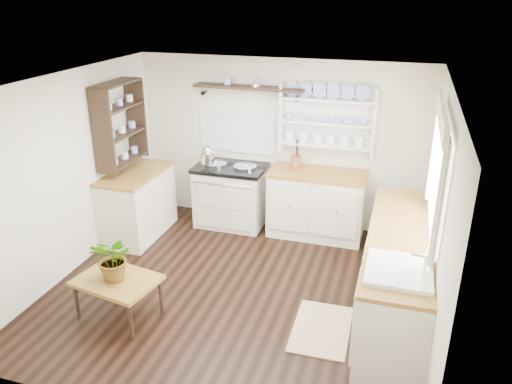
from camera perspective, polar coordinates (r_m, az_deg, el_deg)
floor at (r=5.71m, az=-2.30°, el=-11.00°), size 4.00×3.80×0.01m
wall_back at (r=6.89m, az=2.74°, el=5.56°), size 4.00×0.02×2.30m
wall_right at (r=4.93m, az=20.04°, el=-2.90°), size 0.02×3.80×2.30m
wall_left at (r=6.10m, az=-20.55°, el=1.83°), size 0.02×3.80×2.30m
ceiling at (r=4.84m, az=-2.73°, el=12.34°), size 4.00×3.80×0.01m
window at (r=4.92m, az=20.03°, el=2.26°), size 0.08×1.55×1.22m
aga_cooker at (r=7.00m, az=-2.89°, el=-0.32°), size 0.97×0.68×0.90m
back_cabinets at (r=6.73m, az=6.95°, el=-1.25°), size 1.27×0.63×0.90m
right_cabinets at (r=5.32m, az=15.78°, el=-8.84°), size 0.62×2.43×0.90m
belfast_sink at (r=4.50m, az=15.85°, el=-9.94°), size 0.55×0.60×0.45m
left_cabinets at (r=6.87m, az=-13.38°, el=-1.22°), size 0.62×1.13×0.90m
plate_rack at (r=6.62m, az=8.24°, el=8.30°), size 1.20×0.22×0.90m
high_shelf at (r=6.70m, az=-0.79°, el=11.78°), size 1.50×0.29×0.16m
left_shelving at (r=6.59m, az=-15.29°, el=7.63°), size 0.28×0.80×1.05m
kettle at (r=6.78m, az=-5.57°, el=4.29°), size 0.19×0.19×0.23m
utensil_crock at (r=6.67m, az=4.57°, el=3.50°), size 0.13×0.13×0.16m
center_table at (r=5.29m, az=-15.58°, el=-9.96°), size 0.89×0.70×0.43m
potted_plant at (r=5.15m, az=-15.90°, el=-7.30°), size 0.47×0.42×0.47m
floor_rug at (r=5.16m, az=7.49°, el=-15.23°), size 0.57×0.86×0.02m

